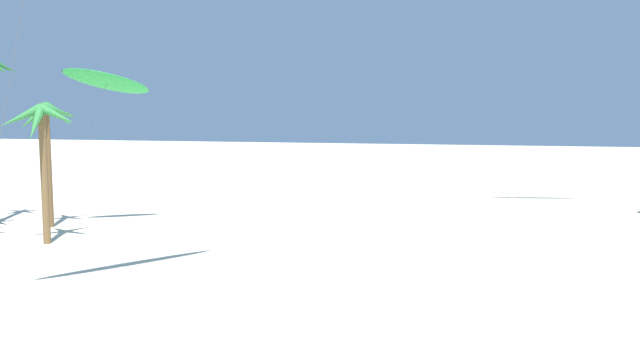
# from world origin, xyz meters

# --- Properties ---
(palm_tree_3) EXTENTS (3.44, 3.62, 7.84)m
(palm_tree_3) POSITION_xyz_m (-20.01, 38.74, 6.33)
(palm_tree_3) COLOR brown
(palm_tree_3) RESTS_ON ground
(palm_tree_4) EXTENTS (4.17, 4.09, 7.69)m
(palm_tree_4) POSITION_xyz_m (-16.82, 34.26, 6.15)
(palm_tree_4) COLOR brown
(palm_tree_4) RESTS_ON ground
(flying_kite_1) EXTENTS (4.92, 6.39, 10.19)m
(flying_kite_1) POSITION_xyz_m (-16.37, 39.70, 9.08)
(flying_kite_1) COLOR green
(flying_kite_1) RESTS_ON ground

